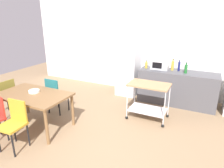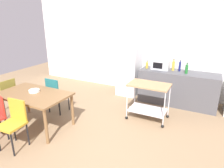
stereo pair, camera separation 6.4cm
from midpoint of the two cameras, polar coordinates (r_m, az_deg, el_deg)
ground_plane at (r=3.85m, az=-3.05°, el=-17.45°), size 12.00×12.00×0.00m
back_wall at (r=6.14m, az=11.99°, el=10.72°), size 8.40×0.12×2.90m
kitchen_counter at (r=5.62m, az=18.49°, el=-1.12°), size 2.00×0.64×0.90m
dining_table at (r=4.49m, az=-21.17°, el=-3.51°), size 1.50×0.90×0.75m
chair_olive at (r=5.33m, az=-27.65°, el=-2.68°), size 0.41×0.41×0.89m
chair_mustard at (r=3.98m, az=-25.85°, el=-9.49°), size 0.43×0.43×0.89m
chair_teal at (r=5.01m, az=-15.35°, el=-2.42°), size 0.41×0.41×0.89m
refrigerator at (r=5.97m, az=5.16°, el=4.21°), size 0.60×0.63×1.55m
kitchen_cart at (r=4.59m, az=10.79°, el=-3.32°), size 0.91×0.57×0.85m
bottle_soy_sauce at (r=5.63m, az=10.28°, el=5.32°), size 0.07×0.07×0.22m
microwave at (r=5.62m, az=14.08°, el=5.46°), size 0.46×0.35×0.26m
bottle_olive_oil at (r=5.56m, az=17.44°, el=5.00°), size 0.07×0.07×0.31m
bottle_vinegar at (r=5.54m, az=19.11°, el=4.79°), size 0.06×0.06×0.30m
bottle_hot_sauce at (r=5.37m, az=20.86°, el=4.01°), size 0.07×0.07×0.28m
fruit_bowl at (r=4.53m, az=-20.99°, el=-1.83°), size 0.22×0.22×0.05m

